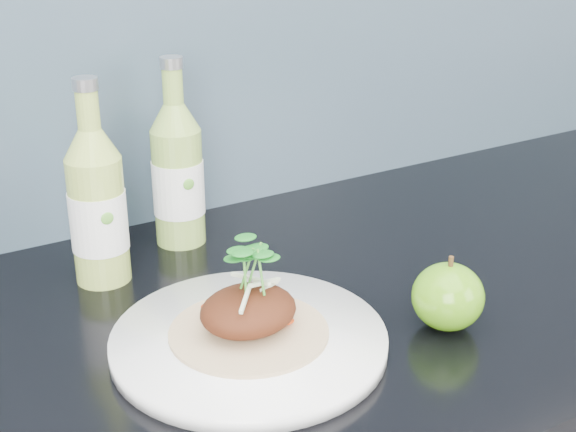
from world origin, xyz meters
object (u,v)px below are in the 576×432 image
at_px(dinner_plate, 249,341).
at_px(green_apple, 448,296).
at_px(cider_bottle_right, 178,175).
at_px(cider_bottle_left, 97,207).

height_order(dinner_plate, green_apple, green_apple).
xyz_separation_m(dinner_plate, green_apple, (0.19, -0.07, 0.03)).
distance_m(dinner_plate, cider_bottle_right, 0.28).
distance_m(green_apple, cider_bottle_right, 0.36).
xyz_separation_m(green_apple, cider_bottle_right, (-0.15, 0.33, 0.05)).
xyz_separation_m(green_apple, cider_bottle_left, (-0.26, 0.28, 0.05)).
distance_m(cider_bottle_left, cider_bottle_right, 0.13).
height_order(dinner_plate, cider_bottle_left, cider_bottle_left).
xyz_separation_m(cider_bottle_left, cider_bottle_right, (0.12, 0.05, 0.00)).
relative_size(green_apple, cider_bottle_left, 0.38).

